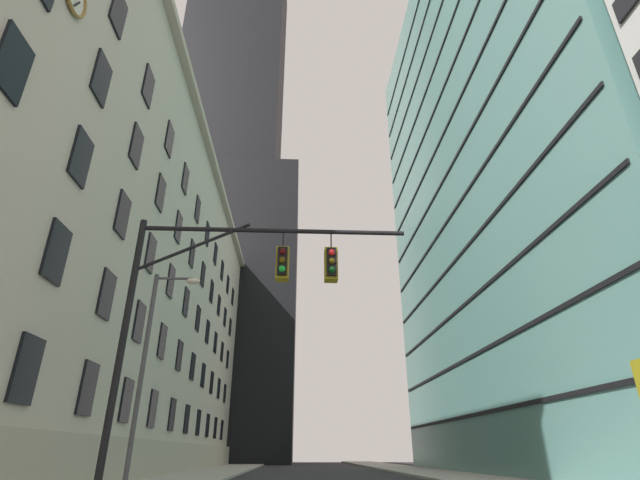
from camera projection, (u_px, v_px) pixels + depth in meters
station_building at (79, 282)px, 38.01m from camera, size 18.56×69.39×28.52m
dark_skyscraper at (232, 118)px, 101.39m from camera, size 29.59×29.59×231.81m
glass_office_midrise at (520, 158)px, 43.13m from camera, size 14.75×41.64×52.74m
traffic_signal_mast at (239, 292)px, 13.69m from camera, size 8.33×0.63×7.90m
street_lamppost at (151, 356)px, 17.46m from camera, size 1.85×0.32×7.90m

